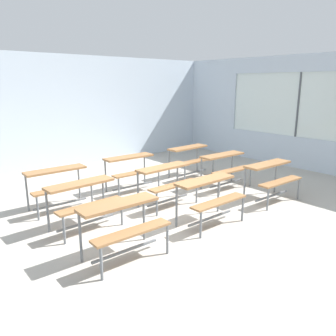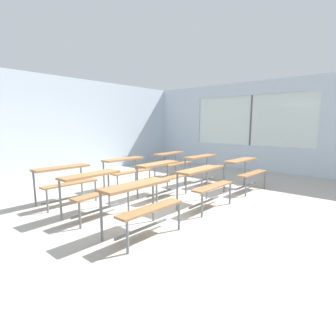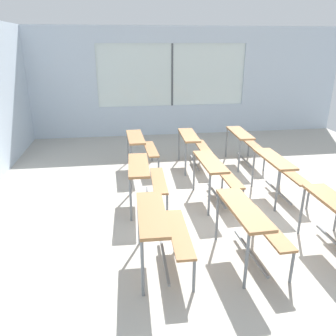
% 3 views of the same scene
% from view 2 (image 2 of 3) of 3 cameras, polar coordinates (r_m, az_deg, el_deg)
% --- Properties ---
extents(ground, '(10.00, 9.00, 0.05)m').
position_cam_2_polar(ground, '(5.29, -0.24, -8.24)').
color(ground, '#ADA89E').
extents(wall_back, '(10.00, 0.12, 3.00)m').
position_cam_2_polar(wall_back, '(8.68, -23.56, 8.20)').
color(wall_back, silver).
rests_on(wall_back, ground).
extents(wall_right, '(0.12, 9.00, 3.00)m').
position_cam_2_polar(wall_right, '(9.35, 21.14, 8.08)').
color(wall_right, silver).
rests_on(wall_right, ground).
extents(desk_bench_r0c0, '(1.11, 0.61, 0.74)m').
position_cam_2_polar(desk_bench_r0c0, '(3.78, -5.99, -6.33)').
color(desk_bench_r0c0, olive).
rests_on(desk_bench_r0c0, ground).
extents(desk_bench_r0c1, '(1.10, 0.60, 0.74)m').
position_cam_2_polar(desk_bench_r0c1, '(5.06, 7.82, -2.26)').
color(desk_bench_r0c1, olive).
rests_on(desk_bench_r0c1, ground).
extents(desk_bench_r0c2, '(1.13, 0.64, 0.74)m').
position_cam_2_polar(desk_bench_r0c2, '(6.56, 16.38, 0.18)').
color(desk_bench_r0c2, olive).
rests_on(desk_bench_r0c2, ground).
extents(desk_bench_r1c0, '(1.12, 0.63, 0.74)m').
position_cam_2_polar(desk_bench_r1c0, '(4.70, -15.73, -3.46)').
color(desk_bench_r1c0, olive).
rests_on(desk_bench_r1c0, ground).
extents(desk_bench_r1c1, '(1.11, 0.61, 0.74)m').
position_cam_2_polar(desk_bench_r1c1, '(5.74, -1.39, -0.75)').
color(desk_bench_r1c1, olive).
rests_on(desk_bench_r1c1, ground).
extents(desk_bench_r1c2, '(1.12, 0.64, 0.74)m').
position_cam_2_polar(desk_bench_r1c2, '(7.08, 7.85, 1.15)').
color(desk_bench_r1c2, olive).
rests_on(desk_bench_r1c2, ground).
extents(desk_bench_r2c0, '(1.12, 0.62, 0.74)m').
position_cam_2_polar(desk_bench_r2c0, '(5.63, -21.57, -1.63)').
color(desk_bench_r2c0, olive).
rests_on(desk_bench_r2c0, ground).
extents(desk_bench_r2c1, '(1.12, 0.63, 0.74)m').
position_cam_2_polar(desk_bench_r2c1, '(6.58, -9.05, 0.47)').
color(desk_bench_r2c1, olive).
rests_on(desk_bench_r2c1, ground).
extents(desk_bench_r2c2, '(1.12, 0.62, 0.74)m').
position_cam_2_polar(desk_bench_r2c2, '(7.76, 0.93, 1.98)').
color(desk_bench_r2c2, olive).
rests_on(desk_bench_r2c2, ground).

